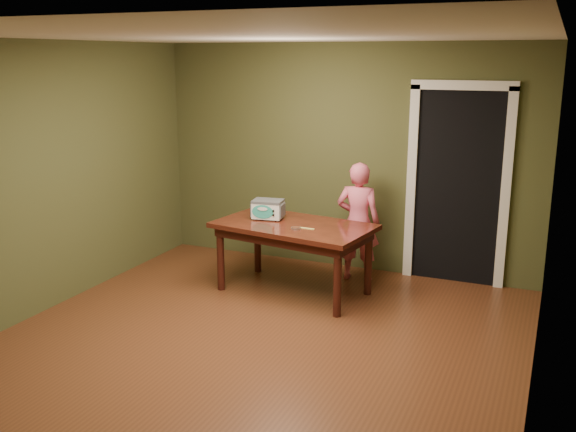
% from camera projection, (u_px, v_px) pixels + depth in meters
% --- Properties ---
extents(floor, '(5.00, 5.00, 0.00)m').
position_uv_depth(floor, '(248.00, 350.00, 5.48)').
color(floor, brown).
rests_on(floor, ground).
extents(room_shell, '(4.52, 5.02, 2.61)m').
position_uv_depth(room_shell, '(245.00, 152.00, 5.07)').
color(room_shell, '#444926').
rests_on(room_shell, ground).
extents(doorway, '(1.10, 0.66, 2.25)m').
position_uv_depth(doorway, '(462.00, 183.00, 7.20)').
color(doorway, black).
rests_on(doorway, ground).
extents(dining_table, '(1.71, 1.12, 0.75)m').
position_uv_depth(dining_table, '(294.00, 233.00, 6.69)').
color(dining_table, '#36130C').
rests_on(dining_table, floor).
extents(toy_oven, '(0.36, 0.27, 0.21)m').
position_uv_depth(toy_oven, '(268.00, 209.00, 6.84)').
color(toy_oven, '#4C4F54').
rests_on(toy_oven, dining_table).
extents(baking_pan, '(0.10, 0.10, 0.02)m').
position_uv_depth(baking_pan, '(296.00, 228.00, 6.45)').
color(baking_pan, silver).
rests_on(baking_pan, dining_table).
extents(spatula, '(0.18, 0.03, 0.01)m').
position_uv_depth(spatula, '(306.00, 228.00, 6.48)').
color(spatula, '#E6D964').
rests_on(spatula, dining_table).
extents(child, '(0.51, 0.35, 1.33)m').
position_uv_depth(child, '(358.00, 222.00, 7.08)').
color(child, '#EC617D').
rests_on(child, floor).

